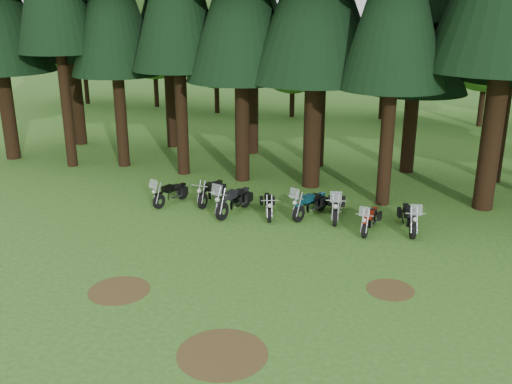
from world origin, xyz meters
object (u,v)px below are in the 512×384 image
motorcycle_5 (336,207)px  motorcycle_7 (409,219)px  motorcycle_2 (234,201)px  motorcycle_4 (310,205)px  motorcycle_0 (171,194)px  motorcycle_1 (211,192)px  motorcycle_3 (268,206)px  motorcycle_6 (370,220)px

motorcycle_5 → motorcycle_7: size_ratio=1.05×
motorcycle_2 → motorcycle_4: 3.00m
motorcycle_0 → motorcycle_1: bearing=39.7°
motorcycle_0 → motorcycle_2: bearing=11.6°
motorcycle_1 → motorcycle_5: motorcycle_5 is taller
motorcycle_0 → motorcycle_3: size_ratio=1.07×
motorcycle_7 → motorcycle_5: bearing=158.1°
motorcycle_4 → motorcycle_7: size_ratio=1.00×
motorcycle_2 → motorcycle_6: size_ratio=1.21×
motorcycle_2 → motorcycle_4: size_ratio=1.11×
motorcycle_1 → motorcycle_6: (6.68, -1.10, -0.03)m
motorcycle_5 → motorcycle_7: bearing=-16.7°
motorcycle_1 → motorcycle_6: bearing=-4.7°
motorcycle_0 → motorcycle_1: (1.55, 0.65, 0.02)m
motorcycle_0 → motorcycle_5: motorcycle_5 is taller
motorcycle_1 → motorcycle_3: 2.79m
motorcycle_4 → motorcycle_5: 1.02m
motorcycle_6 → motorcycle_2: bearing=-175.6°
motorcycle_1 → motorcycle_7: 8.07m
motorcycle_3 → motorcycle_6: motorcycle_6 is taller
motorcycle_4 → motorcycle_5: size_ratio=0.95×
motorcycle_1 → motorcycle_6: motorcycle_6 is taller
motorcycle_2 → motorcycle_6: bearing=10.7°
motorcycle_2 → motorcycle_7: 6.72m
motorcycle_3 → motorcycle_6: bearing=-25.9°
motorcycle_2 → motorcycle_6: (5.35, -0.18, -0.09)m
motorcycle_6 → motorcycle_1: bearing=176.9°
motorcycle_1 → motorcycle_2: bearing=-30.0°
motorcycle_2 → motorcycle_4: motorcycle_2 is taller
motorcycle_4 → motorcycle_3: bearing=-143.7°
motorcycle_0 → motorcycle_7: size_ratio=0.92×
motorcycle_7 → motorcycle_4: bearing=161.6°
motorcycle_5 → motorcycle_6: size_ratio=1.16×
motorcycle_4 → motorcycle_6: 2.55m
motorcycle_2 → motorcycle_3: 1.38m
motorcycle_7 → motorcycle_2: bearing=169.0°
motorcycle_0 → motorcycle_5: 6.84m
motorcycle_0 → motorcycle_1: 1.68m
motorcycle_3 → motorcycle_5: (2.58, 0.52, 0.08)m
motorcycle_1 → motorcycle_5: size_ratio=0.94×
motorcycle_7 → motorcycle_1: bearing=162.0°
motorcycle_4 → motorcycle_7: 3.79m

